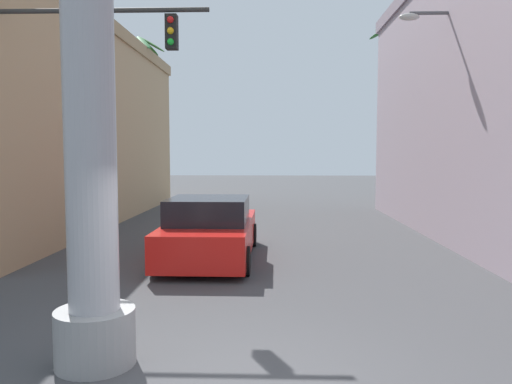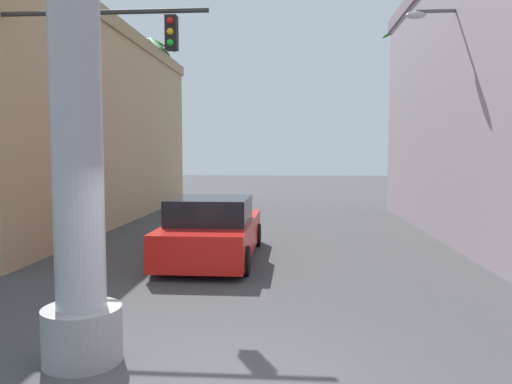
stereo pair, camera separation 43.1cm
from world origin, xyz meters
TOP-DOWN VIEW (x-y plane):
  - ground_plane at (0.00, 10.00)m, footprint 86.64×86.64m
  - building_left at (-9.66, 13.56)m, footprint 8.72×17.91m
  - street_lamp at (5.78, 8.99)m, footprint 2.36×0.28m
  - traffic_light_mast at (-4.50, 5.09)m, footprint 5.28×0.32m
  - car_lead at (-1.18, 6.83)m, footprint 2.16×4.93m
  - palm_tree_mid_right at (6.64, 11.78)m, footprint 2.94×2.67m
  - palm_tree_far_left at (-6.06, 18.24)m, footprint 2.78×2.84m
  - palm_tree_far_right at (6.51, 20.66)m, footprint 2.64×2.79m

SIDE VIEW (x-z plane):
  - ground_plane at x=0.00m, z-range 0.00..0.00m
  - car_lead at x=-1.18m, z-range -0.08..1.48m
  - building_left at x=-9.66m, z-range 0.01..7.41m
  - traffic_light_mast at x=-4.50m, z-range 1.20..6.87m
  - street_lamp at x=5.78m, z-range 0.72..7.38m
  - palm_tree_mid_right at x=6.64m, z-range 0.77..9.60m
  - palm_tree_far_left at x=-6.06m, z-range 1.15..9.28m
  - palm_tree_far_right at x=6.51m, z-range 0.83..10.09m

